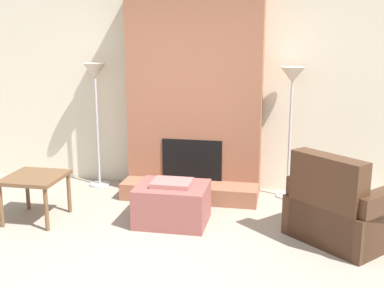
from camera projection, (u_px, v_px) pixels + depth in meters
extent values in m
plane|color=gray|center=(140.00, 283.00, 3.93)|extent=(24.00, 24.00, 0.00)
cube|color=beige|center=(198.00, 88.00, 6.19)|extent=(7.69, 0.06, 2.60)
cube|color=#935B42|center=(195.00, 90.00, 5.97)|extent=(1.66, 0.40, 2.60)
cube|color=#935B42|center=(189.00, 192.00, 5.86)|extent=(1.66, 0.38, 0.20)
cube|color=black|center=(192.00, 160.00, 5.96)|extent=(0.75, 0.02, 0.51)
cube|color=#8C4C47|center=(172.00, 204.00, 5.14)|extent=(0.75, 0.61, 0.42)
cube|color=#A56660|center=(172.00, 183.00, 5.09)|extent=(0.41, 0.33, 0.05)
cube|color=#422819|center=(346.00, 218.00, 4.77)|extent=(1.25, 1.25, 0.41)
cube|color=#422819|center=(327.00, 202.00, 4.52)|extent=(0.70, 0.66, 0.89)
cube|color=#422819|center=(381.00, 221.00, 4.45)|extent=(0.63, 0.68, 0.60)
cube|color=#422819|center=(316.00, 199.00, 5.04)|extent=(0.63, 0.68, 0.60)
cube|color=brown|center=(35.00, 177.00, 5.17)|extent=(0.59, 0.61, 0.04)
cylinder|color=brown|center=(1.00, 206.00, 5.02)|extent=(0.04, 0.04, 0.46)
cylinder|color=brown|center=(46.00, 210.00, 4.93)|extent=(0.04, 0.04, 0.46)
cylinder|color=brown|center=(27.00, 190.00, 5.53)|extent=(0.04, 0.04, 0.46)
cylinder|color=brown|center=(69.00, 193.00, 5.44)|extent=(0.04, 0.04, 0.46)
cylinder|color=#ADADB2|center=(100.00, 184.00, 6.47)|extent=(0.27, 0.27, 0.02)
cylinder|color=#ADADB2|center=(97.00, 132.00, 6.30)|extent=(0.03, 0.03, 1.42)
cone|color=beige|center=(95.00, 70.00, 6.12)|extent=(0.29, 0.29, 0.19)
cylinder|color=#ADADB2|center=(287.00, 196.00, 6.01)|extent=(0.27, 0.27, 0.02)
cylinder|color=#ADADB2|center=(289.00, 140.00, 5.85)|extent=(0.03, 0.03, 1.40)
cone|color=beige|center=(293.00, 75.00, 5.66)|extent=(0.29, 0.29, 0.19)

